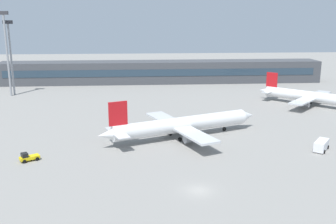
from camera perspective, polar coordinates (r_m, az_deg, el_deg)
name	(u,v)px	position (r m, az deg, el deg)	size (l,w,h in m)	color
ground_plane	(175,123)	(99.20, 1.08, -1.66)	(400.00, 400.00, 0.00)	gray
terminal_building	(161,72)	(161.18, -1.01, 6.02)	(133.05, 12.13, 9.00)	#3F4247
airplane_near	(183,125)	(86.83, 2.29, -1.89)	(37.98, 27.27, 9.86)	silver
airplane_mid	(315,97)	(126.03, 21.09, 2.07)	(28.70, 28.10, 9.18)	white
baggage_tug_yellow	(28,157)	(77.89, -20.17, -6.35)	(3.85, 3.17, 1.75)	yellow
service_van_white	(321,145)	(84.98, 21.95, -4.61)	(4.78, 5.33, 2.08)	white
floodlight_tower_west	(7,48)	(142.60, -22.98, 8.75)	(3.20, 0.80, 28.83)	gray
floodlight_tower_east	(11,53)	(144.32, -22.48, 8.22)	(3.20, 0.80, 25.81)	gray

